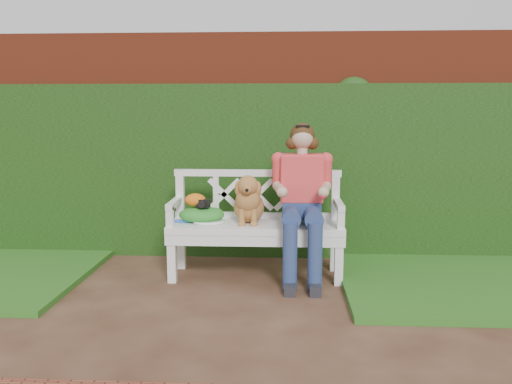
{
  "coord_description": "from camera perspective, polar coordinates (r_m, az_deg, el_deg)",
  "views": [
    {
      "loc": [
        0.62,
        -3.63,
        1.43
      ],
      "look_at": [
        0.37,
        0.97,
        0.75
      ],
      "focal_mm": 38.0,
      "sensor_mm": 36.0,
      "label": 1
    }
  ],
  "objects": [
    {
      "name": "ground",
      "position": [
        3.95,
        -6.31,
        -12.89
      ],
      "size": [
        60.0,
        60.0,
        0.0
      ],
      "primitive_type": "plane",
      "color": "#422418"
    },
    {
      "name": "baseball_glove",
      "position": [
        4.74,
        -6.4,
        -0.85
      ],
      "size": [
        0.22,
        0.19,
        0.12
      ],
      "primitive_type": "ellipsoid",
      "rotation": [
        0.0,
        0.0,
        -0.35
      ],
      "color": "orange",
      "rests_on": "green_bag"
    },
    {
      "name": "dog",
      "position": [
        4.67,
        -0.77,
        -0.66
      ],
      "size": [
        0.36,
        0.44,
        0.43
      ],
      "primitive_type": null,
      "rotation": [
        0.0,
        0.0,
        -0.2
      ],
      "color": "#A75E2A",
      "rests_on": "garden_bench"
    },
    {
      "name": "tennis_racket",
      "position": [
        4.72,
        -5.31,
        -3.1
      ],
      "size": [
        0.55,
        0.29,
        0.03
      ],
      "primitive_type": null,
      "rotation": [
        0.0,
        0.0,
        0.13
      ],
      "color": "white",
      "rests_on": "garden_bench"
    },
    {
      "name": "camera_item",
      "position": [
        4.7,
        -5.57,
        -1.18
      ],
      "size": [
        0.12,
        0.1,
        0.07
      ],
      "primitive_type": "cube",
      "rotation": [
        0.0,
        0.0,
        -0.2
      ],
      "color": "black",
      "rests_on": "green_bag"
    },
    {
      "name": "ivy_hedge",
      "position": [
        5.38,
        -3.56,
        2.19
      ],
      "size": [
        10.0,
        0.18,
        1.7
      ],
      "primitive_type": "cube",
      "color": "#2D5E1B",
      "rests_on": "ground"
    },
    {
      "name": "seated_woman",
      "position": [
        4.65,
        4.83,
        -1.36
      ],
      "size": [
        0.77,
        0.88,
        1.29
      ],
      "primitive_type": null,
      "rotation": [
        0.0,
        0.0,
        0.38
      ],
      "color": "#C7426C",
      "rests_on": "ground"
    },
    {
      "name": "garden_bench",
      "position": [
        4.76,
        0.0,
        -6.08
      ],
      "size": [
        1.62,
        0.71,
        0.48
      ],
      "primitive_type": null,
      "rotation": [
        0.0,
        0.0,
        -0.07
      ],
      "color": "white",
      "rests_on": "ground"
    },
    {
      "name": "green_bag",
      "position": [
        4.76,
        -5.75,
        -2.34
      ],
      "size": [
        0.48,
        0.42,
        0.14
      ],
      "primitive_type": null,
      "rotation": [
        0.0,
        0.0,
        0.34
      ],
      "color": "green",
      "rests_on": "garden_bench"
    },
    {
      "name": "brick_wall",
      "position": [
        5.58,
        -3.33,
        4.99
      ],
      "size": [
        10.0,
        0.3,
        2.2
      ],
      "primitive_type": "cube",
      "color": "maroon",
      "rests_on": "ground"
    },
    {
      "name": "grass_right",
      "position": [
        5.07,
        23.77,
        -8.43
      ],
      "size": [
        2.6,
        2.0,
        0.05
      ],
      "primitive_type": "cube",
      "color": "#235A18",
      "rests_on": "ground"
    }
  ]
}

